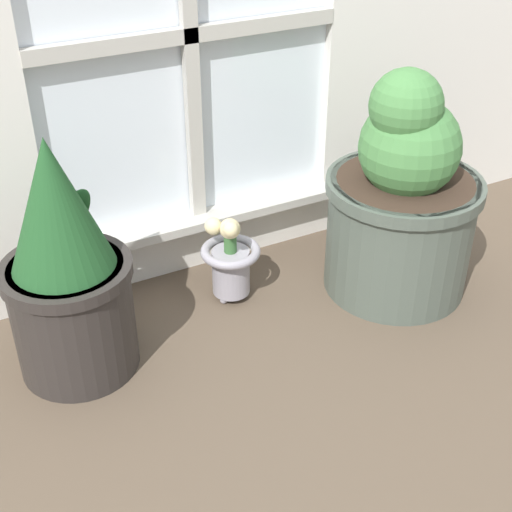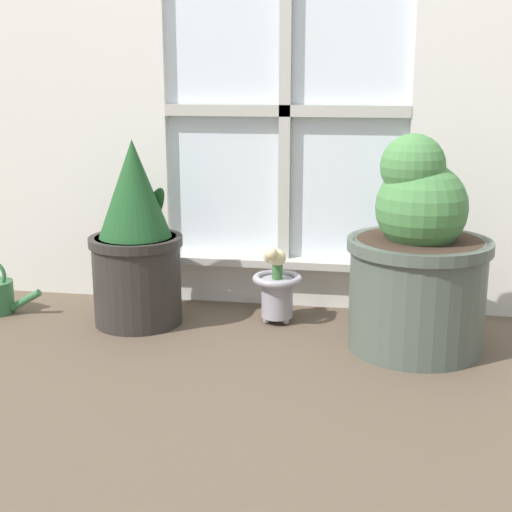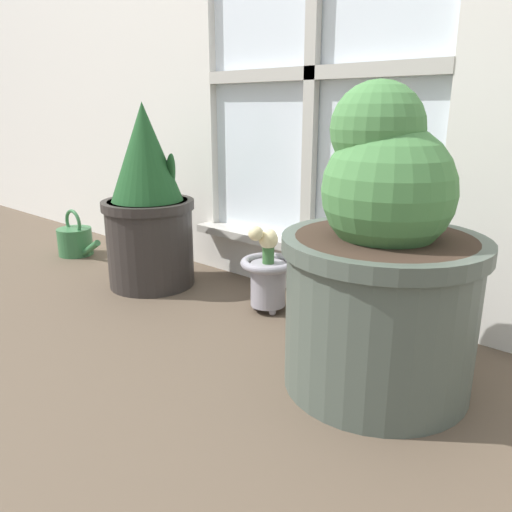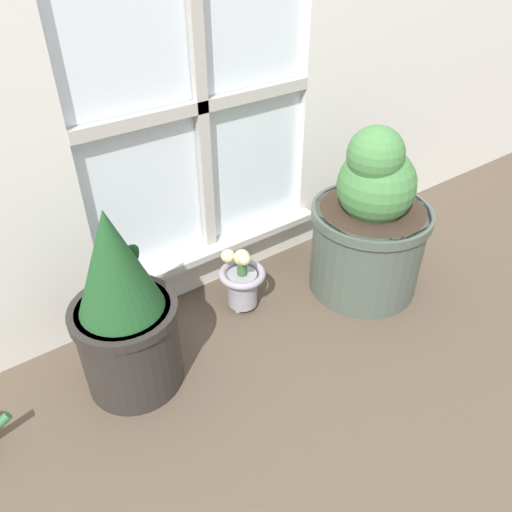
# 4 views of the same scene
# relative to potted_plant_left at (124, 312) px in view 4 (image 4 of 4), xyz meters

# --- Properties ---
(ground_plane) EXTENTS (10.00, 10.00, 0.00)m
(ground_plane) POSITION_rel_potted_plant_left_xyz_m (0.41, -0.37, -0.25)
(ground_plane) COLOR brown
(potted_plant_left) EXTENTS (0.28, 0.28, 0.56)m
(potted_plant_left) POSITION_rel_potted_plant_left_xyz_m (0.00, 0.00, 0.00)
(potted_plant_left) COLOR #2D2826
(potted_plant_left) RESTS_ON ground_plane
(potted_plant_right) EXTENTS (0.39, 0.39, 0.59)m
(potted_plant_right) POSITION_rel_potted_plant_left_xyz_m (0.82, -0.07, -0.01)
(potted_plant_right) COLOR #4C564C
(potted_plant_right) RESTS_ON ground_plane
(flower_vase) EXTENTS (0.15, 0.15, 0.24)m
(flower_vase) POSITION_rel_potted_plant_left_xyz_m (0.42, 0.07, -0.14)
(flower_vase) COLOR #99939E
(flower_vase) RESTS_ON ground_plane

